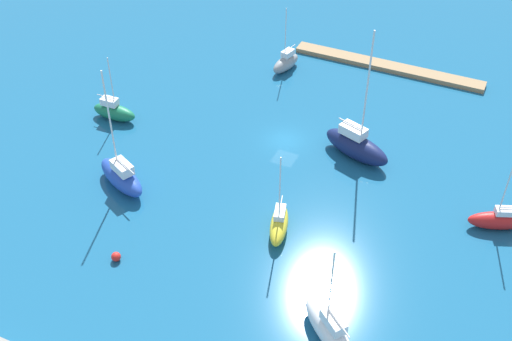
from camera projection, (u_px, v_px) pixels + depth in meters
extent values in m
plane|color=#19567F|center=(285.00, 141.00, 70.86)|extent=(160.00, 160.00, 0.00)
cube|color=#997A56|center=(388.00, 66.00, 82.43)|extent=(24.30, 2.09, 0.59)
ellipsoid|color=yellow|center=(279.00, 225.00, 59.47)|extent=(2.97, 5.50, 1.78)
cube|color=silver|center=(280.00, 212.00, 59.04)|extent=(1.44, 2.08, 0.60)
cylinder|color=silver|center=(280.00, 190.00, 56.39)|extent=(0.13, 0.13, 7.25)
cylinder|color=silver|center=(281.00, 205.00, 59.18)|extent=(0.78, 2.43, 0.10)
ellipsoid|color=#19724C|center=(114.00, 112.00, 73.45)|extent=(5.34, 2.02, 1.83)
cube|color=silver|center=(110.00, 102.00, 72.73)|extent=(1.94, 1.17, 0.82)
cylinder|color=silver|center=(111.00, 82.00, 70.83)|extent=(0.13, 0.13, 6.15)
cylinder|color=silver|center=(105.00, 97.00, 72.50)|extent=(2.24, 0.18, 0.10)
ellipsoid|color=#2347B2|center=(121.00, 177.00, 64.33)|extent=(7.13, 4.96, 2.26)
cube|color=silver|center=(122.00, 167.00, 62.97)|extent=(2.80, 2.28, 0.99)
cylinder|color=silver|center=(110.00, 121.00, 60.33)|extent=(0.16, 0.16, 10.90)
cylinder|color=silver|center=(125.00, 166.00, 62.13)|extent=(2.97, 1.50, 0.13)
ellipsoid|color=white|center=(329.00, 329.00, 50.31)|extent=(6.19, 5.55, 2.21)
cube|color=silver|center=(334.00, 321.00, 48.94)|extent=(2.51, 2.35, 0.95)
cylinder|color=silver|center=(331.00, 286.00, 47.50)|extent=(0.16, 0.16, 7.31)
cylinder|color=silver|center=(339.00, 323.00, 48.09)|extent=(2.40, 2.00, 0.12)
ellipsoid|color=gray|center=(286.00, 63.00, 81.79)|extent=(2.69, 4.99, 1.83)
cube|color=silver|center=(288.00, 53.00, 81.20)|extent=(1.35, 1.89, 0.75)
cylinder|color=silver|center=(286.00, 34.00, 78.94)|extent=(0.11, 0.11, 6.66)
cylinder|color=silver|center=(290.00, 48.00, 81.15)|extent=(0.59, 2.15, 0.09)
ellipsoid|color=red|center=(499.00, 221.00, 59.95)|extent=(5.89, 3.67, 1.76)
cube|color=silver|center=(507.00, 211.00, 59.17)|extent=(2.27, 1.68, 0.62)
cylinder|color=silver|center=(508.00, 183.00, 57.06)|extent=(0.14, 0.14, 7.30)
cylinder|color=silver|center=(511.00, 208.00, 58.87)|extent=(1.95, 0.89, 0.11)
ellipsoid|color=#141E4C|center=(356.00, 147.00, 67.91)|extent=(8.13, 4.87, 2.53)
cube|color=silver|center=(353.00, 131.00, 67.10)|extent=(3.12, 2.32, 1.02)
cylinder|color=silver|center=(367.00, 88.00, 62.96)|extent=(0.19, 0.19, 12.33)
cylinder|color=silver|center=(350.00, 124.00, 66.92)|extent=(2.81, 1.09, 0.15)
sphere|color=red|center=(116.00, 257.00, 57.08)|extent=(0.86, 0.86, 0.86)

